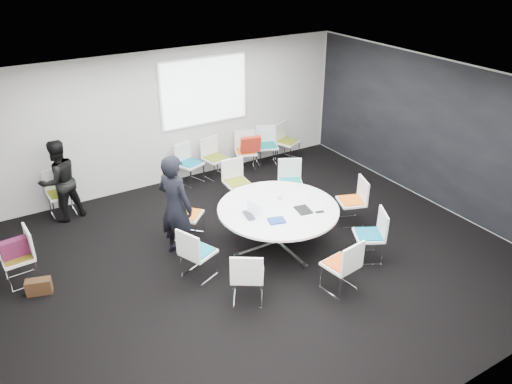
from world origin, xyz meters
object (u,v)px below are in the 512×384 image
chair_ring_d (188,223)px  maroon_bag (15,248)px  chair_ring_f (247,285)px  chair_back_d (267,153)px  laptop (251,215)px  person_main (175,206)px  chair_ring_g (340,274)px  cup (279,197)px  chair_ring_c (237,190)px  chair_spare_left (21,267)px  conference_table (278,219)px  chair_ring_b (290,190)px  chair_ring_a (351,210)px  chair_person_back (62,202)px  brown_bag (39,287)px  chair_back_c (246,159)px  person_back (59,181)px  chair_ring_e (198,262)px  chair_back_b (215,165)px  chair_ring_h (368,244)px  chair_back_a (190,171)px  chair_back_e (287,149)px

chair_ring_d → maroon_bag: chair_ring_d is taller
chair_ring_f → chair_back_d: same height
laptop → person_main: bearing=67.5°
chair_ring_g → cup: 1.81m
chair_ring_c → chair_spare_left: 4.09m
conference_table → chair_ring_f: size_ratio=2.30×
chair_ring_b → chair_ring_a: bearing=141.2°
chair_back_d → chair_person_back: size_ratio=1.00×
chair_back_d → brown_bag: chair_back_d is taller
chair_ring_c → chair_back_c: (0.94, 1.27, 0.00)m
person_back → brown_bag: 2.35m
chair_back_d → maroon_bag: bearing=37.7°
chair_spare_left → chair_ring_f: bearing=-132.5°
chair_ring_f → maroon_bag: bearing=174.8°
conference_table → chair_ring_e: size_ratio=2.30×
chair_back_b → chair_back_d: 1.34m
chair_back_b → maroon_bag: (-4.26, -1.81, 0.34)m
chair_ring_a → chair_ring_h: (-0.52, -1.03, 0.00)m
chair_ring_h → chair_back_d: same height
person_back → brown_bag: bearing=51.3°
chair_back_d → person_back: 4.62m
chair_back_a → chair_spare_left: 4.08m
brown_bag → chair_ring_c: bearing=13.6°
conference_table → person_main: 1.72m
chair_ring_a → chair_ring_d: size_ratio=1.00×
laptop → chair_ring_e: bearing=105.8°
chair_ring_b → chair_ring_e: bearing=53.8°
chair_ring_c → chair_ring_e: same height
chair_ring_c → chair_back_b: size_ratio=1.00×
chair_back_c → chair_back_d: 0.59m
chair_ring_b → chair_back_e: size_ratio=1.00×
chair_back_b → person_main: person_main is taller
cup → maroon_bag: bearing=167.2°
conference_table → chair_ring_d: 1.60m
chair_ring_d → cup: (1.39, -0.79, 0.50)m
chair_ring_c → chair_person_back: 3.33m
chair_ring_b → chair_ring_f: bearing=71.9°
chair_ring_g → brown_bag: bearing=142.0°
chair_back_d → chair_ring_e: bearing=63.6°
brown_bag → chair_ring_e: bearing=-21.0°
chair_back_d → chair_person_back: bearing=19.6°
chair_ring_e → cup: 1.83m
conference_table → chair_spare_left: 4.09m
chair_ring_g → chair_ring_h: 0.99m
chair_back_e → chair_back_b: bearing=-24.9°
chair_ring_h → chair_spare_left: same height
chair_ring_d → laptop: (0.69, -1.02, 0.47)m
chair_ring_h → cup: 1.67m
chair_ring_h → brown_bag: 5.14m
chair_back_c → chair_back_a: bearing=20.2°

